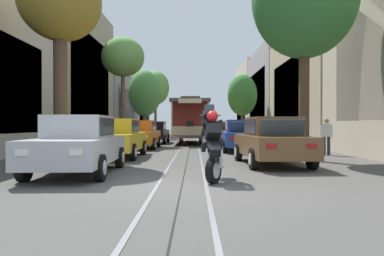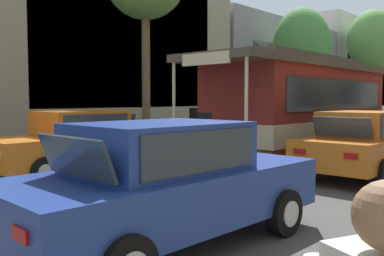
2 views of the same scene
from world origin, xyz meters
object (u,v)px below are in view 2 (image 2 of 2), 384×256
Objects in this scene: parked_car_orange_mid_left at (77,142)px; street_tree_kerb_left_fourth at (373,41)px; street_tree_kerb_left_mid at (301,51)px; cable_car_trolley at (302,106)px; parked_car_black_fourth_left at (223,130)px; parked_car_orange_mid_right at (363,143)px; parked_car_blue_second_right at (166,183)px.

street_tree_kerb_left_fourth is (-2.07, 26.34, 5.41)m from parked_car_orange_mid_left.
street_tree_kerb_left_mid is 10.26m from cable_car_trolley.
parked_car_black_fourth_left is 5.49m from parked_car_orange_mid_right.
cable_car_trolley is (4.68, -8.69, -2.81)m from street_tree_kerb_left_mid.
parked_car_orange_mid_right is at bearing -55.43° from street_tree_kerb_left_mid.
cable_car_trolley is at bearing 15.83° from parked_car_black_fourth_left.
parked_car_orange_mid_right is at bearing 39.45° from parked_car_orange_mid_left.
street_tree_kerb_left_mid is (-1.91, 15.20, 3.67)m from parked_car_orange_mid_left.
parked_car_blue_second_right is (5.30, -7.88, 0.00)m from parked_car_black_fourth_left.
street_tree_kerb_left_mid is at bearing 102.13° from parked_car_black_fourth_left.
parked_car_orange_mid_right is at bearing -36.81° from cable_car_trolley.
parked_car_blue_second_right is at bearing -75.27° from street_tree_kerb_left_fourth.
parked_car_orange_mid_left and parked_car_orange_mid_right have the same top height.
parked_car_blue_second_right is 0.65× the size of street_tree_kerb_left_mid.
parked_car_orange_mid_right is 23.73m from street_tree_kerb_left_fourth.
parked_car_blue_second_right is 29.92m from street_tree_kerb_left_fourth.
parked_car_blue_second_right is 1.01× the size of parked_car_orange_mid_right.
parked_car_blue_second_right is at bearing -67.06° from street_tree_kerb_left_mid.
parked_car_black_fourth_left is (0.12, 5.76, 0.00)m from parked_car_orange_mid_left.
street_tree_kerb_left_fourth is (-7.53, 21.84, 5.41)m from parked_car_orange_mid_right.
parked_car_orange_mid_left is at bearing 158.60° from parked_car_blue_second_right.
street_tree_kerb_left_mid is 11.27m from street_tree_kerb_left_fourth.
parked_car_blue_second_right is 0.52× the size of street_tree_kerb_left_fourth.
street_tree_kerb_left_fourth is at bearing 104.73° from parked_car_blue_second_right.
parked_car_orange_mid_left is at bearing -140.55° from parked_car_orange_mid_right.
parked_car_orange_mid_right is 0.48× the size of cable_car_trolley.
street_tree_kerb_left_mid is (-7.37, 10.70, 3.67)m from parked_car_orange_mid_right.
parked_car_black_fourth_left is 0.48× the size of cable_car_trolley.
parked_car_blue_second_right is at bearing -21.40° from parked_car_orange_mid_left.
parked_car_orange_mid_left is 7.13m from cable_car_trolley.
parked_car_orange_mid_left is at bearing -113.02° from cable_car_trolley.
street_tree_kerb_left_mid reaches higher than parked_car_orange_mid_left.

